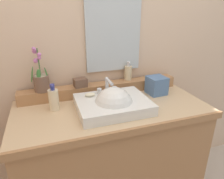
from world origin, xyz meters
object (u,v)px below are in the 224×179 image
soap_dispenser (128,72)px  tissue_box (157,85)px  trinket_box (80,83)px  lotion_bottle (54,99)px  sink_basin (113,105)px  soap_bar (90,95)px  potted_plant (41,80)px

soap_dispenser → tissue_box: (0.17, -0.16, -0.07)m
trinket_box → tissue_box: size_ratio=0.69×
lotion_bottle → tissue_box: lotion_bottle is taller
trinket_box → soap_dispenser: bearing=-1.4°
tissue_box → lotion_bottle: bearing=-178.5°
sink_basin → tissue_box: bearing=20.3°
sink_basin → soap_bar: bearing=139.2°
sink_basin → soap_bar: (-0.13, 0.11, 0.05)m
lotion_bottle → soap_bar: bearing=-4.6°
trinket_box → lotion_bottle: bearing=-150.1°
soap_bar → trinket_box: trinket_box is taller
soap_bar → lotion_bottle: 0.23m
soap_bar → tissue_box: 0.53m
potted_plant → soap_dispenser: size_ratio=2.07×
sink_basin → soap_dispenser: size_ratio=3.10×
soap_bar → trinket_box: bearing=101.5°
trinket_box → potted_plant: bearing=173.1°
tissue_box → trinket_box: bearing=167.4°
trinket_box → lotion_bottle: lotion_bottle is taller
sink_basin → tissue_box: sink_basin is taller
soap_dispenser → trinket_box: bearing=-175.5°
sink_basin → soap_bar: 0.17m
soap_bar → soap_dispenser: soap_dispenser is taller
sink_basin → trinket_box: sink_basin is taller
trinket_box → tissue_box: bearing=-18.5°
potted_plant → lotion_bottle: bearing=-66.6°
soap_dispenser → lotion_bottle: soap_dispenser is taller
potted_plant → soap_dispenser: 0.65m
sink_basin → lotion_bottle: bearing=160.5°
potted_plant → lotion_bottle: potted_plant is taller
potted_plant → tissue_box: size_ratio=2.29×
sink_basin → tissue_box: 0.43m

